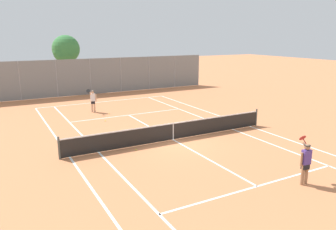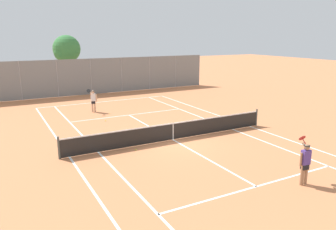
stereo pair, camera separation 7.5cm
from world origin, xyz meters
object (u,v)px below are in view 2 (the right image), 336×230
(player_near_side, at_px, (305,161))
(loose_tennis_ball_2, at_px, (110,114))
(tennis_net, at_px, (173,131))
(player_far_left, at_px, (93,100))
(loose_tennis_ball_1, at_px, (106,121))
(tree_behind_left, at_px, (66,50))
(loose_tennis_ball_0, at_px, (136,150))

(player_near_side, height_order, loose_tennis_ball_2, player_near_side)
(tennis_net, bearing_deg, player_far_left, 102.64)
(player_near_side, distance_m, loose_tennis_ball_1, 13.18)
(loose_tennis_ball_1, bearing_deg, loose_tennis_ball_2, 63.90)
(tennis_net, bearing_deg, tree_behind_left, 94.97)
(loose_tennis_ball_0, bearing_deg, player_far_left, 86.81)
(loose_tennis_ball_2, bearing_deg, player_far_left, 123.89)
(loose_tennis_ball_2, relative_size, tree_behind_left, 0.01)
(tennis_net, bearing_deg, loose_tennis_ball_0, -166.25)
(player_near_side, relative_size, tree_behind_left, 0.32)
(player_far_left, height_order, loose_tennis_ball_2, player_far_left)
(loose_tennis_ball_1, bearing_deg, tennis_net, -70.20)
(tennis_net, height_order, loose_tennis_ball_0, tennis_net)
(player_far_left, distance_m, tree_behind_left, 10.46)
(tennis_net, relative_size, tree_behind_left, 2.17)
(player_far_left, bearing_deg, loose_tennis_ball_0, -93.19)
(loose_tennis_ball_2, bearing_deg, loose_tennis_ball_0, -99.40)
(loose_tennis_ball_0, bearing_deg, player_near_side, -57.70)
(loose_tennis_ball_1, bearing_deg, tree_behind_left, 88.31)
(tennis_net, bearing_deg, player_near_side, -76.64)
(player_far_left, bearing_deg, tennis_net, -77.36)
(loose_tennis_ball_0, bearing_deg, tree_behind_left, 87.56)
(loose_tennis_ball_0, height_order, loose_tennis_ball_1, same)
(player_far_left, xyz_separation_m, loose_tennis_ball_1, (-0.08, -3.00, -0.89))
(player_near_side, relative_size, loose_tennis_ball_2, 26.88)
(loose_tennis_ball_1, height_order, loose_tennis_ball_2, same)
(tennis_net, relative_size, loose_tennis_ball_2, 181.82)
(player_far_left, height_order, loose_tennis_ball_0, player_far_left)
(loose_tennis_ball_1, distance_m, loose_tennis_ball_2, 2.00)
(loose_tennis_ball_0, relative_size, tree_behind_left, 0.01)
(loose_tennis_ball_0, bearing_deg, loose_tennis_ball_2, 80.60)
(loose_tennis_ball_0, xyz_separation_m, loose_tennis_ball_1, (0.43, 6.13, 0.00))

